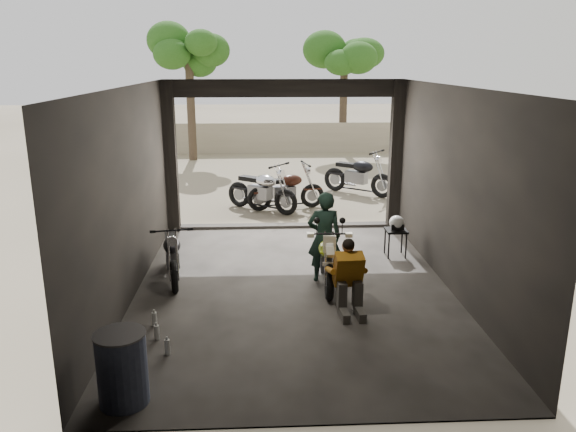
{
  "coord_description": "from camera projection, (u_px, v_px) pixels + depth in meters",
  "views": [
    {
      "loc": [
        -0.51,
        -8.36,
        3.56
      ],
      "look_at": [
        -0.06,
        0.6,
        1.07
      ],
      "focal_mm": 35.0,
      "sensor_mm": 36.0,
      "label": 1
    }
  ],
  "objects": [
    {
      "name": "main_bike",
      "position": [
        327.0,
        255.0,
        9.1
      ],
      "size": [
        0.73,
        1.61,
        1.06
      ],
      "primitive_type": null,
      "rotation": [
        0.0,
        0.0,
        -0.05
      ],
      "color": "beige",
      "rests_on": "ground"
    },
    {
      "name": "helmet",
      "position": [
        397.0,
        222.0,
        10.4
      ],
      "size": [
        0.36,
        0.37,
        0.26
      ],
      "primitive_type": "ellipsoid",
      "rotation": [
        0.0,
        0.0,
        -0.37
      ],
      "color": "silver",
      "rests_on": "stool"
    },
    {
      "name": "left_bike",
      "position": [
        172.0,
        251.0,
        9.35
      ],
      "size": [
        0.88,
        1.58,
        1.01
      ],
      "primitive_type": null,
      "rotation": [
        0.0,
        0.0,
        0.19
      ],
      "color": "black",
      "rests_on": "ground"
    },
    {
      "name": "rider",
      "position": [
        324.0,
        237.0,
        9.2
      ],
      "size": [
        0.56,
        0.37,
        1.54
      ],
      "primitive_type": "imported",
      "rotation": [
        0.0,
        0.0,
        3.14
      ],
      "color": "black",
      "rests_on": "ground"
    },
    {
      "name": "garage",
      "position": [
        292.0,
        205.0,
        9.21
      ],
      "size": [
        7.0,
        7.13,
        3.2
      ],
      "color": "#2D2B28",
      "rests_on": "ground"
    },
    {
      "name": "boundary_wall",
      "position": [
        273.0,
        138.0,
        22.34
      ],
      "size": [
        18.0,
        0.3,
        1.2
      ],
      "primitive_type": "cube",
      "color": "gray",
      "rests_on": "ground"
    },
    {
      "name": "sign_post",
      "position": [
        416.0,
        156.0,
        12.13
      ],
      "size": [
        0.78,
        0.08,
        2.33
      ],
      "rotation": [
        0.0,
        0.0,
        -0.31
      ],
      "color": "black",
      "rests_on": "ground"
    },
    {
      "name": "outside_bike_a",
      "position": [
        262.0,
        187.0,
        13.63
      ],
      "size": [
        1.88,
        1.66,
        1.21
      ],
      "primitive_type": null,
      "rotation": [
        0.0,
        0.0,
        0.93
      ],
      "color": "black",
      "rests_on": "ground"
    },
    {
      "name": "stool",
      "position": [
        396.0,
        233.0,
        10.45
      ],
      "size": [
        0.39,
        0.39,
        0.54
      ],
      "rotation": [
        0.0,
        0.0,
        -0.21
      ],
      "color": "black",
      "rests_on": "ground"
    },
    {
      "name": "tree_right",
      "position": [
        344.0,
        61.0,
        21.68
      ],
      "size": [
        2.2,
        2.2,
        5.0
      ],
      "color": "#382B1E",
      "rests_on": "ground"
    },
    {
      "name": "outside_bike_c",
      "position": [
        358.0,
        172.0,
        15.34
      ],
      "size": [
        1.92,
        1.73,
        1.25
      ],
      "primitive_type": null,
      "rotation": [
        0.0,
        0.0,
        0.91
      ],
      "color": "black",
      "rests_on": "ground"
    },
    {
      "name": "mechanic",
      "position": [
        350.0,
        280.0,
        8.02
      ],
      "size": [
        0.59,
        0.77,
        1.06
      ],
      "primitive_type": null,
      "rotation": [
        0.0,
        0.0,
        0.07
      ],
      "color": "#B67618",
      "rests_on": "ground"
    },
    {
      "name": "oil_drum",
      "position": [
        122.0,
        370.0,
        5.93
      ],
      "size": [
        0.62,
        0.62,
        0.82
      ],
      "primitive_type": "cylinder",
      "rotation": [
        0.0,
        0.0,
        0.19
      ],
      "color": "#3C4664",
      "rests_on": "ground"
    },
    {
      "name": "outside_bike_b",
      "position": [
        286.0,
        187.0,
        13.79
      ],
      "size": [
        1.8,
        1.03,
        1.15
      ],
      "primitive_type": null,
      "rotation": [
        0.0,
        0.0,
        1.78
      ],
      "color": "#39170D",
      "rests_on": "ground"
    },
    {
      "name": "tree_left",
      "position": [
        188.0,
        48.0,
        19.85
      ],
      "size": [
        2.2,
        2.2,
        5.6
      ],
      "color": "#382B1E",
      "rests_on": "ground"
    },
    {
      "name": "ground",
      "position": [
        294.0,
        290.0,
        9.03
      ],
      "size": [
        80.0,
        80.0,
        0.0
      ],
      "primitive_type": "plane",
      "color": "#7A6D56",
      "rests_on": "ground"
    }
  ]
}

